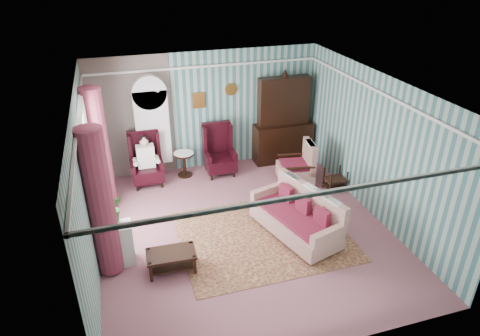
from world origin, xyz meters
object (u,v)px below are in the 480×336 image
object	(u,v)px
dresser_hutch	(284,117)
round_side_table	(184,164)
wingback_left	(146,160)
plant_stand	(117,245)
seated_woman	(146,161)
bookcase	(153,132)
nest_table	(335,179)
wingback_right	(220,150)
sofa	(296,213)
coffee_table	(172,261)
floral_armchair	(296,163)

from	to	relation	value
dresser_hutch	round_side_table	size ratio (longest dim) A/B	3.93
wingback_left	plant_stand	xyz separation A→B (m)	(-0.80, -2.75, -0.22)
round_side_table	plant_stand	size ratio (longest dim) A/B	0.75
seated_woman	round_side_table	bearing A→B (deg)	9.46
bookcase	nest_table	bearing A→B (deg)	-26.92
seated_woman	dresser_hutch	bearing A→B (deg)	4.41
plant_stand	wingback_right	bearing A→B (deg)	47.16
wingback_right	round_side_table	size ratio (longest dim) A/B	2.08
wingback_left	wingback_right	xyz separation A→B (m)	(1.75, 0.00, 0.00)
wingback_left	sofa	bearing A→B (deg)	-49.00
plant_stand	coffee_table	xyz separation A→B (m)	(0.86, -0.46, -0.21)
nest_table	plant_stand	size ratio (longest dim) A/B	0.68
wingback_right	coffee_table	size ratio (longest dim) A/B	1.49
round_side_table	coffee_table	world-z (taller)	round_side_table
wingback_right	sofa	size ratio (longest dim) A/B	0.65
seated_woman	nest_table	bearing A→B (deg)	-20.85
wingback_right	coffee_table	world-z (taller)	wingback_right
round_side_table	nest_table	size ratio (longest dim) A/B	1.11
plant_stand	coffee_table	bearing A→B (deg)	-28.44
seated_woman	floral_armchair	size ratio (longest dim) A/B	1.10
plant_stand	floral_armchair	distance (m)	4.48
dresser_hutch	round_side_table	distance (m)	2.75
sofa	nest_table	bearing A→B (deg)	-66.18
bookcase	floral_armchair	size ratio (longest dim) A/B	2.09
nest_table	sofa	bearing A→B (deg)	-139.81
wingback_right	plant_stand	world-z (taller)	wingback_right
dresser_hutch	floral_armchair	xyz separation A→B (m)	(-0.18, -1.26, -0.64)
wingback_left	round_side_table	xyz separation A→B (m)	(0.90, 0.15, -0.33)
sofa	wingback_left	bearing A→B (deg)	24.62
dresser_hutch	coffee_table	size ratio (longest dim) A/B	2.82
bookcase	wingback_right	world-z (taller)	bookcase
wingback_left	plant_stand	bearing A→B (deg)	-106.22
round_side_table	nest_table	distance (m)	3.60
wingback_left	seated_woman	distance (m)	0.04
bookcase	sofa	size ratio (longest dim) A/B	1.17
floral_armchair	nest_table	bearing A→B (deg)	-118.07
bookcase	nest_table	size ratio (longest dim) A/B	4.15
seated_woman	round_side_table	distance (m)	0.96
dresser_hutch	round_side_table	bearing A→B (deg)	-177.36
wingback_right	nest_table	bearing A→B (deg)	-33.75
plant_stand	coffee_table	size ratio (longest dim) A/B	0.96
nest_table	sofa	distance (m)	2.07
sofa	coffee_table	distance (m)	2.49
wingback_right	dresser_hutch	bearing A→B (deg)	8.77
seated_woman	coffee_table	size ratio (longest dim) A/B	1.41
wingback_left	nest_table	size ratio (longest dim) A/B	2.31
dresser_hutch	sofa	bearing A→B (deg)	-107.63
dresser_hutch	wingback_left	distance (m)	3.55
bookcase	sofa	world-z (taller)	bookcase
dresser_hutch	wingback_right	xyz separation A→B (m)	(-1.75, -0.27, -0.55)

